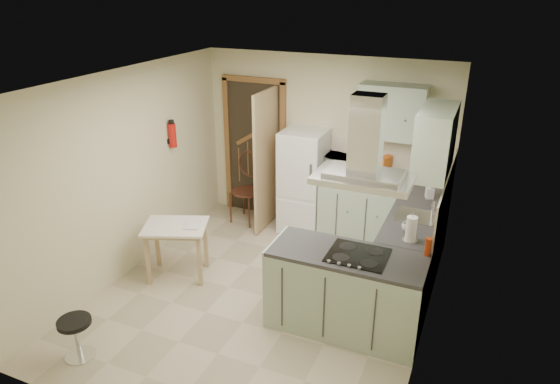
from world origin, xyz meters
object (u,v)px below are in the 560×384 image
at_px(bentwood_chair, 246,191).
at_px(microwave, 338,165).
at_px(stool, 77,338).
at_px(extractor_hood, 363,178).
at_px(peninsula, 346,292).
at_px(fridge, 303,182).
at_px(drop_leaf_table, 177,251).

height_order(bentwood_chair, microwave, microwave).
distance_m(bentwood_chair, stool, 3.34).
bearing_deg(bentwood_chair, extractor_hood, -32.22).
bearing_deg(peninsula, extractor_hood, 0.00).
height_order(stool, microwave, microwave).
bearing_deg(stool, peninsula, 32.72).
bearing_deg(extractor_hood, peninsula, 180.00).
distance_m(fridge, bentwood_chair, 0.92).
bearing_deg(stool, extractor_hood, 31.60).
bearing_deg(drop_leaf_table, stool, -113.98).
bearing_deg(bentwood_chair, microwave, 15.58).
bearing_deg(fridge, stool, -106.70).
bearing_deg(stool, fridge, 73.30).
bearing_deg(extractor_hood, fridge, 123.79).
bearing_deg(bentwood_chair, peninsula, -33.53).
relative_size(extractor_hood, microwave, 1.80).
bearing_deg(fridge, microwave, 8.98).
relative_size(fridge, stool, 3.48).
bearing_deg(peninsula, drop_leaf_table, 175.38).
height_order(fridge, peninsula, fridge).
bearing_deg(drop_leaf_table, peninsula, -26.22).
distance_m(extractor_hood, drop_leaf_table, 2.67).
xyz_separation_m(fridge, extractor_hood, (1.32, -1.98, 0.97)).
xyz_separation_m(extractor_hood, stool, (-2.35, -1.45, -1.50)).
xyz_separation_m(extractor_hood, microwave, (-0.85, 2.05, -0.68)).
height_order(extractor_hood, microwave, extractor_hood).
height_order(extractor_hood, bentwood_chair, extractor_hood).
xyz_separation_m(peninsula, stool, (-2.25, -1.45, -0.23)).
relative_size(peninsula, drop_leaf_table, 2.09).
bearing_deg(drop_leaf_table, extractor_hood, -26.02).
height_order(peninsula, bentwood_chair, bentwood_chair).
bearing_deg(peninsula, bentwood_chair, 138.17).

